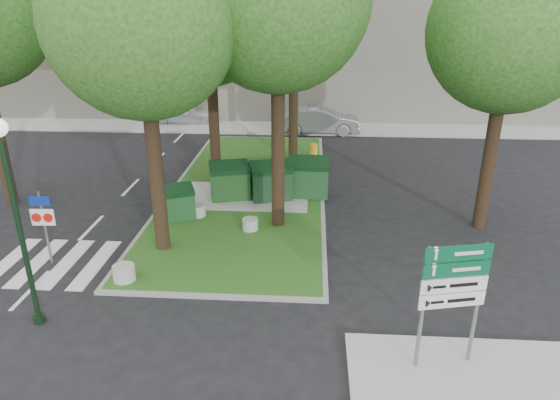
# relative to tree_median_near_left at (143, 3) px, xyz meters

# --- Properties ---
(ground) EXTENTS (120.00, 120.00, 0.00)m
(ground) POSITION_rel_tree_median_near_left_xyz_m (1.41, -2.56, -7.32)
(ground) COLOR black
(ground) RESTS_ON ground
(median_island) EXTENTS (6.00, 16.00, 0.12)m
(median_island) POSITION_rel_tree_median_near_left_xyz_m (1.91, 5.44, -7.26)
(median_island) COLOR #274E16
(median_island) RESTS_ON ground
(median_kerb) EXTENTS (6.30, 16.30, 0.10)m
(median_kerb) POSITION_rel_tree_median_near_left_xyz_m (1.91, 5.44, -7.27)
(median_kerb) COLOR gray
(median_kerb) RESTS_ON ground
(building_sidewalk) EXTENTS (42.00, 3.00, 0.12)m
(building_sidewalk) POSITION_rel_tree_median_near_left_xyz_m (1.41, 15.94, -7.26)
(building_sidewalk) COLOR #999993
(building_sidewalk) RESTS_ON ground
(zebra_crossing) EXTENTS (5.00, 3.00, 0.01)m
(zebra_crossing) POSITION_rel_tree_median_near_left_xyz_m (-2.34, -1.06, -7.31)
(zebra_crossing) COLOR silver
(zebra_crossing) RESTS_ON ground
(tree_median_near_left) EXTENTS (5.20, 5.20, 10.53)m
(tree_median_near_left) POSITION_rel_tree_median_near_left_xyz_m (0.00, 0.00, 0.00)
(tree_median_near_left) COLOR black
(tree_median_near_left) RESTS_ON ground
(tree_median_mid) EXTENTS (4.80, 4.80, 9.99)m
(tree_median_mid) POSITION_rel_tree_median_near_left_xyz_m (0.50, 6.50, -0.34)
(tree_median_mid) COLOR black
(tree_median_mid) RESTS_ON ground
(tree_street_right) EXTENTS (5.00, 5.00, 10.06)m
(tree_street_right) POSITION_rel_tree_median_near_left_xyz_m (10.50, 2.50, -0.33)
(tree_street_right) COLOR black
(tree_street_right) RESTS_ON ground
(dumpster_a) EXTENTS (1.52, 1.31, 1.19)m
(dumpster_a) POSITION_rel_tree_median_near_left_xyz_m (-0.24, 2.22, -6.63)
(dumpster_a) COLOR #103D16
(dumpster_a) RESTS_ON median_island
(dumpster_b) EXTENTS (1.76, 1.44, 1.42)m
(dumpster_b) POSITION_rel_tree_median_near_left_xyz_m (1.36, 4.27, -6.51)
(dumpster_b) COLOR #103911
(dumpster_b) RESTS_ON median_island
(dumpster_c) EXTENTS (1.80, 1.48, 1.45)m
(dumpster_c) POSITION_rel_tree_median_near_left_xyz_m (2.96, 4.32, -6.50)
(dumpster_c) COLOR black
(dumpster_c) RESTS_ON median_island
(dumpster_d) EXTENTS (1.64, 1.17, 1.51)m
(dumpster_d) POSITION_rel_tree_median_near_left_xyz_m (4.41, 4.79, -6.47)
(dumpster_d) COLOR #123B18
(dumpster_d) RESTS_ON median_island
(bollard_left) EXTENTS (0.61, 0.61, 0.44)m
(bollard_left) POSITION_rel_tree_median_near_left_xyz_m (-0.61, -2.06, -6.98)
(bollard_left) COLOR #ADADA8
(bollard_left) RESTS_ON median_island
(bollard_right) EXTENTS (0.54, 0.54, 0.38)m
(bollard_right) POSITION_rel_tree_median_near_left_xyz_m (2.50, 1.43, -7.01)
(bollard_right) COLOR #9F9E9A
(bollard_right) RESTS_ON median_island
(bollard_mid) EXTENTS (0.58, 0.58, 0.41)m
(bollard_mid) POSITION_rel_tree_median_near_left_xyz_m (0.46, 2.44, -6.99)
(bollard_mid) COLOR #A3A39E
(bollard_mid) RESTS_ON median_island
(litter_bin) EXTENTS (0.39, 0.39, 0.68)m
(litter_bin) POSITION_rel_tree_median_near_left_xyz_m (4.61, 9.81, -6.86)
(litter_bin) COLOR gold
(litter_bin) RESTS_ON median_island
(street_lamp) EXTENTS (0.41, 0.41, 5.11)m
(street_lamp) POSITION_rel_tree_median_near_left_xyz_m (-2.09, -3.96, -4.11)
(street_lamp) COLOR black
(street_lamp) RESTS_ON ground
(traffic_sign_pole) EXTENTS (0.70, 0.08, 2.31)m
(traffic_sign_pole) POSITION_rel_tree_median_near_left_xyz_m (-3.23, -1.07, -5.83)
(traffic_sign_pole) COLOR slate
(traffic_sign_pole) RESTS_ON ground
(directional_sign) EXTENTS (1.40, 0.36, 2.84)m
(directional_sign) POSITION_rel_tree_median_near_left_xyz_m (7.44, -4.93, -5.31)
(directional_sign) COLOR slate
(directional_sign) RESTS_ON sidewalk_corner
(car_white) EXTENTS (4.48, 2.03, 1.49)m
(car_white) POSITION_rel_tree_median_near_left_xyz_m (-3.67, 16.94, -6.57)
(car_white) COLOR silver
(car_white) RESTS_ON ground
(car_silver) EXTENTS (4.78, 1.80, 1.56)m
(car_silver) POSITION_rel_tree_median_near_left_xyz_m (4.91, 14.98, -6.54)
(car_silver) COLOR gray
(car_silver) RESTS_ON ground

